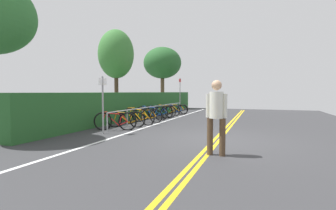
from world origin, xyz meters
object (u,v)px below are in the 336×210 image
(sign_post_near, at_px, (103,99))
(tree_far_right, at_px, (162,63))
(pedestrian, at_px, (216,112))
(tree_mid, at_px, (116,54))
(bicycle_5, at_px, (158,112))
(sign_post_far, at_px, (180,92))
(bicycle_3, at_px, (147,115))
(bicycle_4, at_px, (151,113))
(bicycle_7, at_px, (167,110))
(bicycle_8, at_px, (175,110))
(bicycle_1, at_px, (126,119))
(bike_rack, at_px, (155,109))
(bicycle_6, at_px, (162,111))
(bicycle_0, at_px, (115,121))
(bicycle_2, at_px, (139,116))
(bicycle_9, at_px, (177,109))

(sign_post_near, bearing_deg, tree_far_right, 12.80)
(pedestrian, xyz_separation_m, tree_mid, (7.08, 6.99, 2.65))
(bicycle_5, height_order, sign_post_far, sign_post_far)
(bicycle_3, height_order, sign_post_far, sign_post_far)
(bicycle_5, bearing_deg, pedestrian, -148.39)
(bicycle_4, height_order, bicycle_7, bicycle_4)
(bicycle_3, distance_m, sign_post_near, 3.72)
(bicycle_4, relative_size, pedestrian, 1.02)
(bicycle_8, relative_size, sign_post_near, 0.83)
(bicycle_7, xyz_separation_m, sign_post_near, (-7.08, -0.25, 0.88))
(tree_far_right, bearing_deg, tree_mid, -177.59)
(sign_post_near, bearing_deg, bicycle_1, 3.05)
(bike_rack, bearing_deg, bicycle_5, 4.08)
(bicycle_3, height_order, tree_far_right, tree_far_right)
(bicycle_3, distance_m, pedestrian, 6.75)
(bicycle_6, bearing_deg, sign_post_far, 0.38)
(bicycle_1, distance_m, bicycle_6, 4.42)
(tree_mid, relative_size, tree_far_right, 0.93)
(bicycle_4, height_order, bicycle_5, bicycle_4)
(bicycle_7, bearing_deg, bicycle_5, -176.91)
(bicycle_0, distance_m, bicycle_3, 2.72)
(pedestrian, bearing_deg, tree_far_right, 25.38)
(bicycle_2, bearing_deg, tree_far_right, 15.82)
(pedestrian, bearing_deg, bike_rack, 33.35)
(pedestrian, bearing_deg, bicycle_2, 43.74)
(bicycle_6, distance_m, sign_post_near, 6.24)
(bicycle_8, xyz_separation_m, sign_post_far, (1.92, 0.24, 1.15))
(bicycle_1, relative_size, sign_post_near, 0.83)
(bicycle_0, height_order, bicycle_9, bicycle_0)
(bike_rack, relative_size, bicycle_0, 5.51)
(bicycle_0, relative_size, tree_far_right, 0.30)
(bicycle_0, relative_size, sign_post_near, 0.81)
(bike_rack, height_order, bicycle_5, bike_rack)
(bicycle_0, xyz_separation_m, sign_post_far, (8.99, 0.19, 1.13))
(sign_post_far, bearing_deg, bicycle_0, -178.82)
(sign_post_far, bearing_deg, bicycle_8, -172.83)
(bicycle_9, relative_size, tree_mid, 0.33)
(bicycle_8, bearing_deg, pedestrian, -156.34)
(bicycle_2, bearing_deg, bike_rack, 3.25)
(bicycle_6, distance_m, bicycle_8, 1.80)
(sign_post_far, height_order, tree_mid, tree_mid)
(bike_rack, distance_m, bicycle_5, 0.56)
(bicycle_9, height_order, tree_mid, tree_mid)
(bicycle_9, bearing_deg, bike_rack, -179.51)
(bicycle_3, height_order, bicycle_9, bicycle_3)
(bicycle_3, relative_size, sign_post_near, 0.83)
(bicycle_3, xyz_separation_m, tree_far_right, (10.22, 3.16, 3.73))
(bicycle_7, relative_size, tree_far_right, 0.32)
(bicycle_2, height_order, bicycle_9, bicycle_2)
(bicycle_8, height_order, sign_post_far, sign_post_far)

